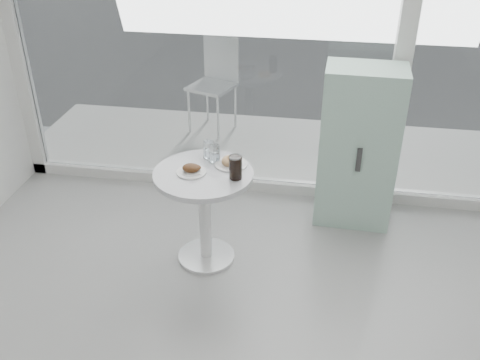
% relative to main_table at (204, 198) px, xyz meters
% --- Properties ---
extents(room_shell, '(6.00, 6.00, 6.00)m').
position_rel_main_table_xyz_m(room_shell, '(0.50, -2.46, 1.36)').
color(room_shell, silver).
rests_on(room_shell, ground).
extents(storefront, '(5.00, 0.14, 3.00)m').
position_rel_main_table_xyz_m(storefront, '(0.57, 1.10, 1.16)').
color(storefront, silver).
rests_on(storefront, ground).
extents(main_table, '(0.72, 0.72, 0.77)m').
position_rel_main_table_xyz_m(main_table, '(0.00, 0.00, 0.00)').
color(main_table, white).
rests_on(main_table, ground).
extents(patio_deck, '(5.60, 1.60, 0.05)m').
position_rel_main_table_xyz_m(patio_deck, '(0.50, 1.90, -0.53)').
color(patio_deck, beige).
rests_on(patio_deck, ground).
extents(mint_cabinet, '(0.64, 0.45, 1.35)m').
position_rel_main_table_xyz_m(mint_cabinet, '(1.12, 0.77, 0.12)').
color(mint_cabinet, '#A3D1BB').
rests_on(mint_cabinet, ground).
extents(patio_chair, '(0.57, 0.57, 1.03)m').
position_rel_main_table_xyz_m(patio_chair, '(-0.40, 2.32, 0.08)').
color(patio_chair, white).
rests_on(patio_chair, patio_deck).
extents(plate_fritter, '(0.21, 0.21, 0.07)m').
position_rel_main_table_xyz_m(plate_fritter, '(-0.08, -0.02, 0.25)').
color(plate_fritter, white).
rests_on(plate_fritter, main_table).
extents(plate_donut, '(0.24, 0.24, 0.06)m').
position_rel_main_table_xyz_m(plate_donut, '(0.18, 0.14, 0.24)').
color(plate_donut, white).
rests_on(plate_donut, main_table).
extents(water_tumbler_a, '(0.08, 0.08, 0.13)m').
position_rel_main_table_xyz_m(water_tumbler_a, '(-0.01, 0.23, 0.28)').
color(water_tumbler_a, white).
rests_on(water_tumbler_a, main_table).
extents(water_tumbler_b, '(0.08, 0.08, 0.13)m').
position_rel_main_table_xyz_m(water_tumbler_b, '(0.05, 0.18, 0.28)').
color(water_tumbler_b, white).
rests_on(water_tumbler_b, main_table).
extents(cola_glass, '(0.09, 0.09, 0.17)m').
position_rel_main_table_xyz_m(cola_glass, '(0.24, -0.05, 0.30)').
color(cola_glass, white).
rests_on(cola_glass, main_table).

